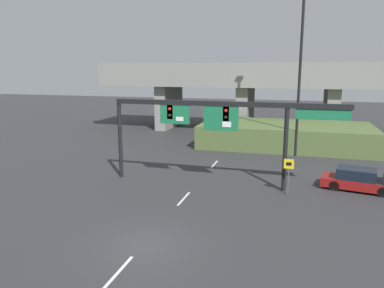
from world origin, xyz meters
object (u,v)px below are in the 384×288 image
object	(u,v)px
signal_gantry	(216,118)
speed_limit_sign	(288,171)
highway_light_pole_near	(301,51)
parked_sedan_near_right	(358,180)

from	to	relation	value
signal_gantry	speed_limit_sign	size ratio (longest dim) A/B	6.61
signal_gantry	highway_light_pole_near	xyz separation A→B (m)	(5.09, 10.32, 4.56)
speed_limit_sign	parked_sedan_near_right	xyz separation A→B (m)	(4.34, 2.17, -0.86)
signal_gantry	highway_light_pole_near	distance (m)	12.38
speed_limit_sign	highway_light_pole_near	bearing A→B (deg)	88.20
signal_gantry	speed_limit_sign	distance (m)	5.69
signal_gantry	parked_sedan_near_right	xyz separation A→B (m)	(9.08, 1.43, -3.92)
speed_limit_sign	signal_gantry	bearing A→B (deg)	171.21
speed_limit_sign	parked_sedan_near_right	size ratio (longest dim) A/B	0.49
speed_limit_sign	highway_light_pole_near	size ratio (longest dim) A/B	0.13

